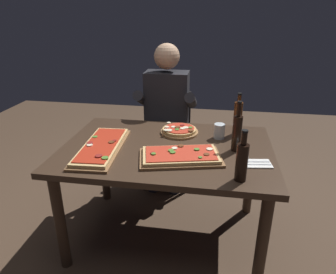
{
  "coord_description": "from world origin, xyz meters",
  "views": [
    {
      "loc": [
        0.31,
        -1.85,
        1.6
      ],
      "look_at": [
        0.0,
        0.05,
        0.79
      ],
      "focal_mm": 32.88,
      "sensor_mm": 36.0,
      "label": 1
    }
  ],
  "objects_px": {
    "tumbler_near_camera": "(219,132)",
    "pizza_round_far": "(179,131)",
    "pizza_rectangular_left": "(102,147)",
    "seated_diner": "(166,112)",
    "diner_chair": "(168,133)",
    "vinegar_bottle_green": "(242,161)",
    "oil_bottle_amber": "(238,118)",
    "wine_bottle_dark": "(237,132)",
    "dining_table": "(167,159)",
    "pizza_rectangular_front": "(180,156)"
  },
  "relations": [
    {
      "from": "oil_bottle_amber",
      "to": "diner_chair",
      "type": "bearing_deg",
      "value": 136.96
    },
    {
      "from": "seated_diner",
      "to": "pizza_round_far",
      "type": "bearing_deg",
      "value": -69.4
    },
    {
      "from": "wine_bottle_dark",
      "to": "diner_chair",
      "type": "relative_size",
      "value": 0.38
    },
    {
      "from": "dining_table",
      "to": "tumbler_near_camera",
      "type": "distance_m",
      "value": 0.43
    },
    {
      "from": "tumbler_near_camera",
      "to": "oil_bottle_amber",
      "type": "bearing_deg",
      "value": 35.68
    },
    {
      "from": "oil_bottle_amber",
      "to": "vinegar_bottle_green",
      "type": "height_order",
      "value": "oil_bottle_amber"
    },
    {
      "from": "dining_table",
      "to": "vinegar_bottle_green",
      "type": "xyz_separation_m",
      "value": [
        0.46,
        -0.36,
        0.21
      ]
    },
    {
      "from": "pizza_rectangular_left",
      "to": "diner_chair",
      "type": "distance_m",
      "value": 1.05
    },
    {
      "from": "pizza_round_far",
      "to": "oil_bottle_amber",
      "type": "bearing_deg",
      "value": 5.82
    },
    {
      "from": "vinegar_bottle_green",
      "to": "diner_chair",
      "type": "bearing_deg",
      "value": 115.91
    },
    {
      "from": "pizza_rectangular_left",
      "to": "wine_bottle_dark",
      "type": "bearing_deg",
      "value": 8.59
    },
    {
      "from": "wine_bottle_dark",
      "to": "diner_chair",
      "type": "xyz_separation_m",
      "value": [
        -0.58,
        0.84,
        -0.38
      ]
    },
    {
      "from": "pizza_rectangular_left",
      "to": "seated_diner",
      "type": "distance_m",
      "value": 0.9
    },
    {
      "from": "seated_diner",
      "to": "wine_bottle_dark",
      "type": "bearing_deg",
      "value": -51.04
    },
    {
      "from": "dining_table",
      "to": "pizza_rectangular_left",
      "type": "bearing_deg",
      "value": -164.65
    },
    {
      "from": "pizza_round_far",
      "to": "diner_chair",
      "type": "xyz_separation_m",
      "value": [
        -0.18,
        0.6,
        -0.27
      ]
    },
    {
      "from": "pizza_rectangular_left",
      "to": "wine_bottle_dark",
      "type": "relative_size",
      "value": 1.93
    },
    {
      "from": "oil_bottle_amber",
      "to": "seated_diner",
      "type": "height_order",
      "value": "seated_diner"
    },
    {
      "from": "tumbler_near_camera",
      "to": "diner_chair",
      "type": "height_order",
      "value": "diner_chair"
    },
    {
      "from": "pizza_rectangular_front",
      "to": "wine_bottle_dark",
      "type": "xyz_separation_m",
      "value": [
        0.34,
        0.18,
        0.11
      ]
    },
    {
      "from": "tumbler_near_camera",
      "to": "seated_diner",
      "type": "distance_m",
      "value": 0.71
    },
    {
      "from": "tumbler_near_camera",
      "to": "diner_chair",
      "type": "relative_size",
      "value": 0.12
    },
    {
      "from": "vinegar_bottle_green",
      "to": "tumbler_near_camera",
      "type": "bearing_deg",
      "value": 101.79
    },
    {
      "from": "pizza_round_far",
      "to": "wine_bottle_dark",
      "type": "bearing_deg",
      "value": -30.71
    },
    {
      "from": "wine_bottle_dark",
      "to": "vinegar_bottle_green",
      "type": "bearing_deg",
      "value": -88.45
    },
    {
      "from": "pizza_rectangular_left",
      "to": "seated_diner",
      "type": "height_order",
      "value": "seated_diner"
    },
    {
      "from": "vinegar_bottle_green",
      "to": "oil_bottle_amber",
      "type": "bearing_deg",
      "value": 89.42
    },
    {
      "from": "pizza_round_far",
      "to": "vinegar_bottle_green",
      "type": "height_order",
      "value": "vinegar_bottle_green"
    },
    {
      "from": "diner_chair",
      "to": "seated_diner",
      "type": "bearing_deg",
      "value": -90.0
    },
    {
      "from": "pizza_round_far",
      "to": "diner_chair",
      "type": "distance_m",
      "value": 0.68
    },
    {
      "from": "seated_diner",
      "to": "pizza_rectangular_front",
      "type": "bearing_deg",
      "value": -74.98
    },
    {
      "from": "dining_table",
      "to": "diner_chair",
      "type": "height_order",
      "value": "diner_chair"
    },
    {
      "from": "vinegar_bottle_green",
      "to": "tumbler_near_camera",
      "type": "distance_m",
      "value": 0.58
    },
    {
      "from": "pizza_rectangular_left",
      "to": "vinegar_bottle_green",
      "type": "xyz_separation_m",
      "value": [
        0.88,
        -0.25,
        0.1
      ]
    },
    {
      "from": "pizza_rectangular_front",
      "to": "pizza_round_far",
      "type": "xyz_separation_m",
      "value": [
        -0.06,
        0.42,
        0.0
      ]
    },
    {
      "from": "dining_table",
      "to": "seated_diner",
      "type": "relative_size",
      "value": 1.05
    },
    {
      "from": "tumbler_near_camera",
      "to": "pizza_round_far",
      "type": "bearing_deg",
      "value": 170.76
    },
    {
      "from": "vinegar_bottle_green",
      "to": "pizza_rectangular_left",
      "type": "bearing_deg",
      "value": 164.29
    },
    {
      "from": "dining_table",
      "to": "vinegar_bottle_green",
      "type": "height_order",
      "value": "vinegar_bottle_green"
    },
    {
      "from": "dining_table",
      "to": "pizza_rectangular_left",
      "type": "relative_size",
      "value": 2.17
    },
    {
      "from": "pizza_round_far",
      "to": "oil_bottle_amber",
      "type": "distance_m",
      "value": 0.43
    },
    {
      "from": "pizza_round_far",
      "to": "dining_table",
      "type": "bearing_deg",
      "value": -101.61
    },
    {
      "from": "pizza_rectangular_left",
      "to": "pizza_round_far",
      "type": "distance_m",
      "value": 0.6
    },
    {
      "from": "oil_bottle_amber",
      "to": "tumbler_near_camera",
      "type": "distance_m",
      "value": 0.18
    },
    {
      "from": "pizza_rectangular_front",
      "to": "vinegar_bottle_green",
      "type": "bearing_deg",
      "value": -29.48
    },
    {
      "from": "vinegar_bottle_green",
      "to": "tumbler_near_camera",
      "type": "relative_size",
      "value": 2.75
    },
    {
      "from": "pizza_round_far",
      "to": "diner_chair",
      "type": "height_order",
      "value": "diner_chair"
    },
    {
      "from": "vinegar_bottle_green",
      "to": "dining_table",
      "type": "bearing_deg",
      "value": 142.03
    },
    {
      "from": "dining_table",
      "to": "diner_chair",
      "type": "xyz_separation_m",
      "value": [
        -0.13,
        0.86,
        -0.16
      ]
    },
    {
      "from": "wine_bottle_dark",
      "to": "diner_chair",
      "type": "distance_m",
      "value": 1.09
    }
  ]
}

